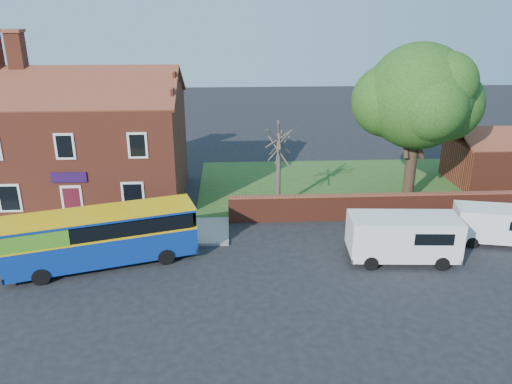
{
  "coord_description": "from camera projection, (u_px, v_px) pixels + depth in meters",
  "views": [
    {
      "loc": [
        2.16,
        -19.84,
        11.84
      ],
      "look_at": [
        3.5,
        5.0,
        2.61
      ],
      "focal_mm": 35.0,
      "sensor_mm": 36.0,
      "label": 1
    }
  ],
  "objects": [
    {
      "name": "large_tree",
      "position": [
        418.0,
        99.0,
        30.64
      ],
      "size": [
        8.18,
        6.47,
        9.98
      ],
      "color": "black",
      "rests_on": "ground"
    },
    {
      "name": "outbuilding",
      "position": [
        510.0,
        161.0,
        35.3
      ],
      "size": [
        8.2,
        5.06,
        4.17
      ],
      "color": "maroon",
      "rests_on": "ground"
    },
    {
      "name": "kerb",
      "position": [
        56.0,
        248.0,
        25.95
      ],
      "size": [
        18.0,
        0.15,
        0.14
      ],
      "primitive_type": "cube",
      "color": "slate",
      "rests_on": "ground"
    },
    {
      "name": "van_near",
      "position": [
        403.0,
        236.0,
        24.43
      ],
      "size": [
        5.42,
        2.47,
        2.33
      ],
      "rotation": [
        0.0,
        0.0,
        -0.06
      ],
      "color": "white",
      "rests_on": "ground"
    },
    {
      "name": "bare_tree",
      "position": [
        279.0,
        167.0,
        30.5
      ],
      "size": [
        1.96,
        2.33,
        5.22
      ],
      "color": "#4C4238",
      "rests_on": "ground"
    },
    {
      "name": "pavement",
      "position": [
        66.0,
        234.0,
        27.59
      ],
      "size": [
        18.0,
        3.5,
        0.12
      ],
      "primitive_type": "cube",
      "color": "gray",
      "rests_on": "ground"
    },
    {
      "name": "ground",
      "position": [
        185.0,
        286.0,
        22.58
      ],
      "size": [
        120.0,
        120.0,
        0.0
      ],
      "primitive_type": "plane",
      "color": "black",
      "rests_on": "ground"
    },
    {
      "name": "bus",
      "position": [
        96.0,
        236.0,
        23.89
      ],
      "size": [
        9.19,
        4.73,
        2.72
      ],
      "rotation": [
        0.0,
        0.0,
        0.29
      ],
      "color": "navy",
      "rests_on": "ground"
    },
    {
      "name": "boundary_wall",
      "position": [
        414.0,
        206.0,
        29.51
      ],
      "size": [
        22.0,
        0.38,
        1.6
      ],
      "color": "maroon",
      "rests_on": "ground"
    },
    {
      "name": "van_far",
      "position": [
        500.0,
        224.0,
        26.33
      ],
      "size": [
        4.78,
        2.73,
        1.97
      ],
      "rotation": [
        0.0,
        0.0,
        -0.22
      ],
      "color": "white",
      "rests_on": "ground"
    },
    {
      "name": "shop_building",
      "position": [
        86.0,
        148.0,
        31.8
      ],
      "size": [
        12.3,
        8.13,
        10.5
      ],
      "color": "brown",
      "rests_on": "ground"
    },
    {
      "name": "grass_strip",
      "position": [
        383.0,
        185.0,
        35.4
      ],
      "size": [
        26.0,
        12.0,
        0.04
      ],
      "primitive_type": "cube",
      "color": "#426B28",
      "rests_on": "ground"
    }
  ]
}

